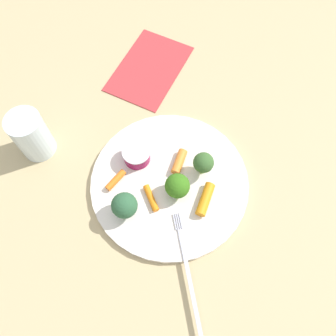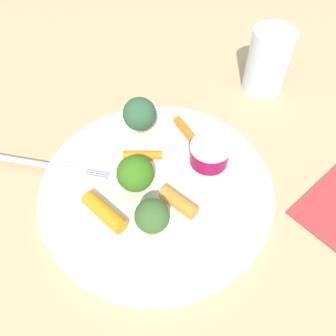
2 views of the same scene
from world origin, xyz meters
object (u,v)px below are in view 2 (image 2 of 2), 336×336
Objects in this scene: fork at (37,164)px; broccoli_floret_1 at (152,217)px; carrot_stick_1 at (180,201)px; carrot_stick_2 at (104,212)px; sauce_cup at (210,154)px; drinking_glass at (268,61)px; broccoli_floret_0 at (135,174)px; carrot_stick_3 at (185,129)px; broccoli_floret_2 at (140,114)px; plate at (157,188)px; carrot_stick_0 at (143,155)px.

broccoli_floret_1 is at bearing -163.65° from fork.
carrot_stick_1 is 0.09m from carrot_stick_2.
drinking_glass reaches higher than sauce_cup.
broccoli_floret_0 is 0.28m from drinking_glass.
fork is at bearing 49.90° from sauce_cup.
carrot_stick_2 reaches higher than carrot_stick_3.
carrot_stick_1 is (-0.12, 0.04, -0.02)m from broccoli_floret_2.
drinking_glass reaches higher than broccoli_floret_0.
plate is 1.73× the size of fork.
carrot_stick_2 is at bearing 96.92° from broccoli_floret_0.
carrot_stick_0 is 0.09m from carrot_stick_2.
broccoli_floret_0 is at bearing -83.08° from carrot_stick_2.
broccoli_floret_2 is 0.92× the size of carrot_stick_2.
carrot_stick_2 is (-0.01, 0.05, -0.02)m from broccoli_floret_0.
broccoli_floret_1 reaches higher than carrot_stick_3.
broccoli_floret_1 is 0.88× the size of carrot_stick_2.
fork is at bearing 10.32° from carrot_stick_2.
plate is 0.07m from broccoli_floret_1.
sauce_cup is 0.15m from carrot_stick_2.
broccoli_floret_0 is 0.98× the size of broccoli_floret_1.
carrot_stick_0 is (0.04, -0.01, 0.01)m from plate.
drinking_glass is at bearing -90.06° from carrot_stick_3.
carrot_stick_3 is (0.03, -0.11, -0.02)m from broccoli_floret_0.
broccoli_floret_2 is 0.56× the size of drinking_glass.
broccoli_floret_0 is 0.86× the size of carrot_stick_2.
sauce_cup is 0.19m from drinking_glass.
carrot_stick_1 is (-0.04, -0.00, 0.01)m from plate.
fork is at bearing 36.64° from plate.
fork is (0.08, 0.11, -0.00)m from carrot_stick_0.
carrot_stick_2 reaches higher than carrot_stick_1.
broccoli_floret_0 is (0.01, 0.02, 0.03)m from plate.
broccoli_floret_0 is at bearing 96.09° from drinking_glass.
carrot_stick_1 is at bearing -150.17° from fork.
drinking_glass is at bearing -90.67° from carrot_stick_0.
plate is 5.24× the size of broccoli_floret_2.
carrot_stick_0 is at bearing 143.85° from broccoli_floret_2.
fork is at bearing 72.59° from broccoli_floret_2.
fork is at bearing 32.72° from broccoli_floret_0.
drinking_glass is at bearing -73.80° from broccoli_floret_1.
broccoli_floret_1 is (-0.05, 0.04, 0.04)m from plate.
plate is at bearing 161.97° from carrot_stick_0.
broccoli_floret_0 is at bearing 138.35° from broccoli_floret_2.
broccoli_floret_2 is at bearing -55.98° from carrot_stick_2.
broccoli_floret_2 is 0.13m from carrot_stick_1.
broccoli_floret_1 is at bearing 158.35° from broccoli_floret_0.
sauce_cup is at bearing -98.39° from carrot_stick_2.
drinking_glass is at bearing -103.53° from fork.
broccoli_floret_0 is at bearing 73.69° from sauce_cup.
broccoli_floret_1 is 0.32× the size of fork.
carrot_stick_1 is (0.01, -0.04, -0.02)m from broccoli_floret_1.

